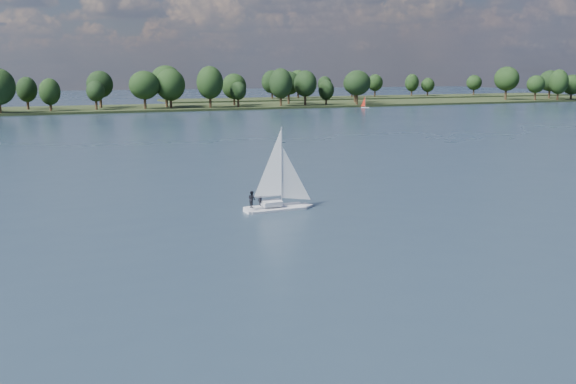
{
  "coord_description": "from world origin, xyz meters",
  "views": [
    {
      "loc": [
        -12.68,
        -18.87,
        13.37
      ],
      "look_at": [
        10.2,
        33.78,
        2.5
      ],
      "focal_mm": 40.0,
      "sensor_mm": 36.0,
      "label": 1
    }
  ],
  "objects": [
    {
      "name": "far_shore_back",
      "position": [
        160.0,
        260.0,
        0.0
      ],
      "size": [
        220.0,
        30.0,
        1.4
      ],
      "primitive_type": "cube",
      "color": "black",
      "rests_on": "ground"
    },
    {
      "name": "ground",
      "position": [
        0.0,
        100.0,
        0.0
      ],
      "size": [
        700.0,
        700.0,
        0.0
      ],
      "primitive_type": "plane",
      "color": "#233342",
      "rests_on": "ground"
    },
    {
      "name": "dinghy_orange",
      "position": [
        108.02,
        187.66,
        1.08
      ],
      "size": [
        3.05,
        2.38,
        4.57
      ],
      "rotation": [
        0.0,
        0.0,
        -0.51
      ],
      "color": "silver",
      "rests_on": "ground"
    },
    {
      "name": "sailboat",
      "position": [
        10.49,
        37.55,
        2.37
      ],
      "size": [
        6.46,
        1.87,
        8.48
      ],
      "rotation": [
        0.0,
        0.0,
        0.01
      ],
      "color": "silver",
      "rests_on": "ground"
    },
    {
      "name": "far_shore",
      "position": [
        0.0,
        212.0,
        0.0
      ],
      "size": [
        660.0,
        40.0,
        1.5
      ],
      "primitive_type": "cube",
      "color": "black",
      "rests_on": "ground"
    },
    {
      "name": "treeline",
      "position": [
        -11.55,
        208.15,
        8.1
      ],
      "size": [
        562.34,
        73.59,
        18.17
      ],
      "color": "black",
      "rests_on": "ground"
    }
  ]
}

